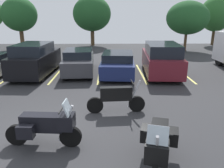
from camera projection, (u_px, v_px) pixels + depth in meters
ground at (38, 134)px, 7.15m from camera, size 44.00×44.00×0.10m
motorcycle_touring at (46, 125)px, 6.23m from camera, size 2.16×0.92×1.38m
motorcycle_second at (158, 142)px, 5.35m from camera, size 1.09×2.15×1.41m
motorcycle_third at (117, 98)px, 8.42m from camera, size 2.21×0.62×1.26m
parking_stripes at (58, 73)px, 14.15m from camera, size 15.93×4.80×0.01m
car_black at (35, 60)px, 13.50m from camera, size 2.13×4.65×1.95m
car_charcoal at (79, 61)px, 14.08m from camera, size 2.01×4.46×1.50m
car_navy at (118, 63)px, 13.74m from camera, size 2.19×4.72×1.40m
car_maroon at (161, 59)px, 13.59m from camera, size 2.28×4.88×1.94m
tree_far_right at (188, 18)px, 22.12m from camera, size 4.12×4.12×4.82m
tree_right at (92, 14)px, 25.72m from camera, size 4.34×4.34×5.53m
tree_left at (19, 15)px, 23.25m from camera, size 3.61×3.61×5.22m
tree_center_right at (216, 14)px, 26.12m from camera, size 3.69×3.69×5.56m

